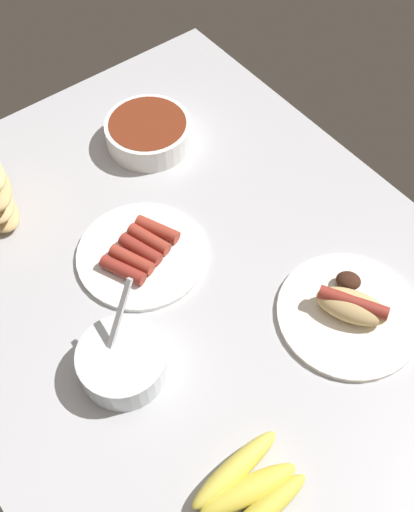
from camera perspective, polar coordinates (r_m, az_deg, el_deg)
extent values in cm
cube|color=#B2B2B7|center=(108.64, -0.92, -3.09)|extent=(120.00, 90.00, 3.00)
cylinder|color=white|center=(106.53, 13.29, -5.38)|extent=(24.79, 24.79, 1.00)
ellipsoid|color=tan|center=(104.23, 13.57, -4.65)|extent=(13.68, 11.37, 4.40)
cylinder|color=maroon|center=(103.21, 13.70, -4.32)|extent=(11.34, 7.95, 2.40)
ellipsoid|color=#381E14|center=(107.76, 13.26, -2.30)|extent=(5.68, 5.54, 2.80)
cylinder|color=white|center=(110.90, -6.25, 0.14)|extent=(23.80, 23.80, 1.00)
cylinder|color=#9E3828|center=(111.88, -4.73, 2.55)|extent=(8.79, 5.69, 2.43)
cylinder|color=#9E3828|center=(110.67, -5.52, 1.61)|extent=(8.88, 4.90, 2.43)
cylinder|color=maroon|center=(109.50, -6.33, 0.65)|extent=(8.87, 4.94, 2.43)
cylinder|color=#9E3828|center=(108.40, -7.15, -0.33)|extent=(8.83, 5.47, 2.43)
cylinder|color=maroon|center=(107.34, -7.99, -1.33)|extent=(8.79, 5.68, 2.43)
cylinder|color=white|center=(128.15, -5.58, 11.54)|extent=(17.83, 17.83, 5.42)
cylinder|color=maroon|center=(126.56, -5.66, 12.29)|extent=(16.05, 16.05, 1.00)
cylinder|color=silver|center=(97.94, -8.00, -9.95)|extent=(14.35, 14.35, 5.84)
cylinder|color=beige|center=(96.88, -8.08, -9.67)|extent=(12.63, 12.63, 2.63)
cube|color=#B7B7BC|center=(94.30, -8.58, -6.42)|extent=(4.91, 10.08, 12.99)
ellipsoid|color=#E5D14C|center=(92.51, 2.68, -19.55)|extent=(4.47, 16.48, 3.90)
ellipsoid|color=gold|center=(92.12, 3.97, -21.26)|extent=(7.05, 15.88, 3.51)
ellipsoid|color=gold|center=(91.77, 5.30, -22.98)|extent=(3.43, 16.02, 3.26)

